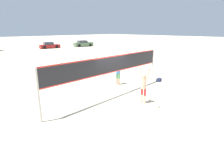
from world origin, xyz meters
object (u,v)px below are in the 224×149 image
at_px(player_spiker, 144,84).
at_px(gear_bag, 159,80).
at_px(player_blocker, 118,70).
at_px(parked_car_mid, 49,46).
at_px(volleyball, 158,105).
at_px(parked_car_near, 83,44).
at_px(volleyball_net, 112,67).

bearing_deg(player_spiker, gear_bag, -70.51).
distance_m(player_spiker, gear_bag, 4.63).
distance_m(player_blocker, gear_bag, 3.46).
relative_size(player_blocker, parked_car_mid, 0.48).
height_order(player_spiker, volleyball, player_spiker).
relative_size(volleyball, parked_car_near, 0.05).
bearing_deg(gear_bag, player_spiker, -160.51).
height_order(volleyball, gear_bag, gear_bag).
bearing_deg(player_spiker, parked_car_near, -30.38).
xyz_separation_m(player_spiker, volleyball, (0.10, -0.88, -0.97)).
relative_size(player_blocker, volleyball, 9.57).
bearing_deg(parked_car_mid, player_spiker, -96.38).
relative_size(player_blocker, gear_bag, 5.20).
distance_m(volleyball, parked_car_near, 34.62).
height_order(volleyball_net, volleyball, volleyball_net).
distance_m(gear_bag, parked_car_mid, 29.92).
relative_size(volleyball_net, parked_car_mid, 2.04).
height_order(gear_bag, parked_car_mid, parked_car_mid).
height_order(volleyball, parked_car_near, parked_car_near).
bearing_deg(player_spiker, player_blocker, -23.96).
xyz_separation_m(volleyball_net, gear_bag, (4.76, -0.43, -1.70)).
height_order(volleyball, parked_car_mid, parked_car_mid).
height_order(player_spiker, parked_car_mid, player_spiker).
height_order(player_spiker, player_blocker, player_blocker).
bearing_deg(volleyball_net, gear_bag, -5.16).
bearing_deg(volleyball, volleyball_net, 101.87).
bearing_deg(parked_car_near, volleyball_net, -108.61).
relative_size(parked_car_near, parked_car_mid, 1.08).
xyz_separation_m(player_blocker, gear_bag, (2.82, -1.75, -0.96)).
height_order(volleyball_net, gear_bag, volleyball_net).
distance_m(player_spiker, parked_car_mid, 32.40).
bearing_deg(player_spiker, parked_car_mid, -17.15).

